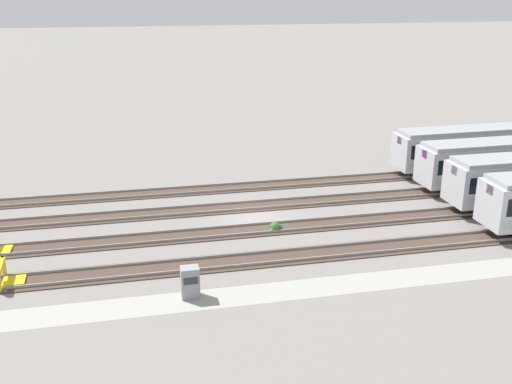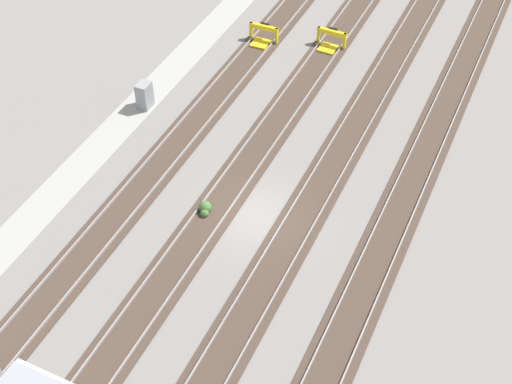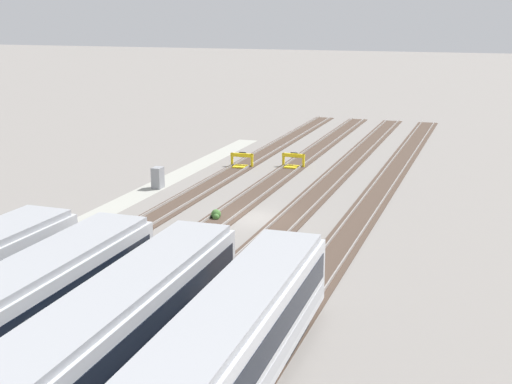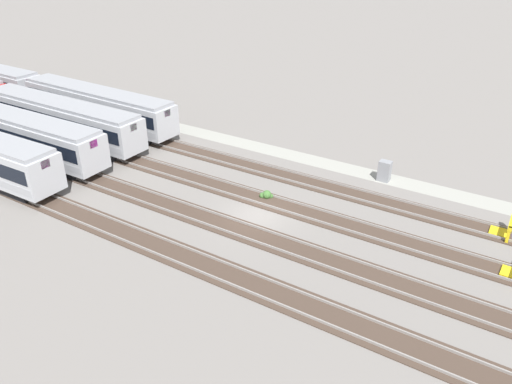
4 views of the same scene
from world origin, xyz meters
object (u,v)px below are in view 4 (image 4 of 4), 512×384
Objects in this scene: subway_car_front_row_rightmost at (61,119)px; weed_clump at (266,195)px; subway_car_back_row_leftmost at (19,134)px; bumper_stop_nearest_track at (506,228)px; electrical_cabinet at (385,171)px; subway_car_front_row_leftmost at (98,106)px.

weed_clump is at bearing -178.96° from subway_car_front_row_rightmost.
bumper_stop_nearest_track is at bearing -166.91° from subway_car_back_row_leftmost.
weed_clump is (-21.18, -4.63, -1.80)m from subway_car_back_row_leftmost.
weed_clump is (-21.18, -0.39, -1.80)m from subway_car_front_row_rightmost.
weed_clump is (6.13, 7.19, -0.56)m from electrical_cabinet.
subway_car_back_row_leftmost is at bearing 13.09° from bumper_stop_nearest_track.
weed_clump is (-21.18, 3.85, -1.80)m from subway_car_front_row_leftmost.
bumper_stop_nearest_track is at bearing -173.40° from subway_car_front_row_rightmost.
subway_car_back_row_leftmost is (0.00, 4.25, 0.00)m from subway_car_front_row_rightmost.
electrical_cabinet is at bearing -20.43° from bumper_stop_nearest_track.
subway_car_back_row_leftmost is 8.99× the size of bumper_stop_nearest_track.
electrical_cabinet is (-27.31, -3.34, -1.24)m from subway_car_front_row_leftmost.
bumper_stop_nearest_track is 2.18× the size of weed_clump.
subway_car_front_row_rightmost is (-0.00, 4.23, 0.00)m from subway_car_front_row_leftmost.
subway_car_front_row_leftmost and subway_car_front_row_rightmost have the same top height.
electrical_cabinet is at bearing -156.59° from subway_car_back_row_leftmost.
subway_car_front_row_leftmost is at bearing -90.00° from subway_car_back_row_leftmost.
subway_car_front_row_leftmost is 21.60m from weed_clump.
subway_car_front_row_leftmost reaches higher than weed_clump.
subway_car_front_row_leftmost is 9.00× the size of bumper_stop_nearest_track.
electrical_cabinet is (-27.31, -7.58, -1.24)m from subway_car_front_row_rightmost.
subway_car_front_row_leftmost is at bearing -10.30° from weed_clump.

